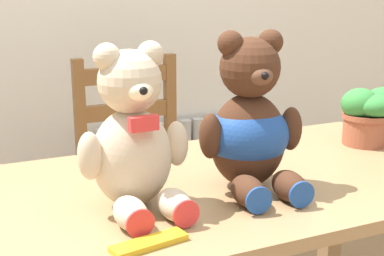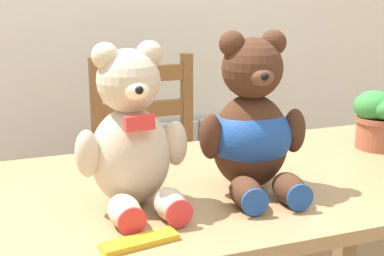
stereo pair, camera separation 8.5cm
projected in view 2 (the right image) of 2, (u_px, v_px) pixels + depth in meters
name	position (u px, v px, depth m)	size (l,w,h in m)	color
radiator	(186.00, 183.00, 2.62)	(0.69, 0.10, 0.56)	beige
dining_table	(196.00, 222.00, 1.33)	(1.48, 0.71, 0.71)	#9E7A51
wooden_chair_behind	(155.00, 184.00, 2.00)	(0.40, 0.42, 0.93)	brown
teddy_bear_left	(132.00, 138.00, 1.15)	(0.25, 0.25, 0.36)	beige
teddy_bear_right	(252.00, 128.00, 1.25)	(0.26, 0.28, 0.37)	#472819
potted_plant	(382.00, 116.00, 1.58)	(0.19, 0.16, 0.18)	#9E5138
chocolate_bar	(140.00, 241.00, 1.00)	(0.15, 0.04, 0.01)	gold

